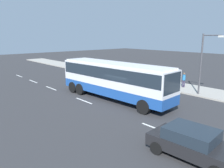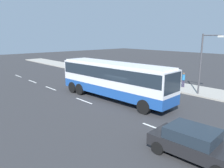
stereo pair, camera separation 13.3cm
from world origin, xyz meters
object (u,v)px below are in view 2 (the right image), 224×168
object	(u,v)px
coach_bus	(114,77)
pedestrian_near_curb	(183,79)
street_lamp	(203,59)
car_black_sedan	(194,142)

from	to	relation	value
coach_bus	pedestrian_near_curb	distance (m)	8.83
pedestrian_near_curb	street_lamp	world-z (taller)	street_lamp
coach_bus	street_lamp	distance (m)	8.61
car_black_sedan	pedestrian_near_curb	size ratio (longest dim) A/B	2.63
coach_bus	street_lamp	size ratio (longest dim) A/B	2.07
coach_bus	car_black_sedan	size ratio (longest dim) A/B	2.81
street_lamp	car_black_sedan	bearing A→B (deg)	-65.26
coach_bus	pedestrian_near_curb	xyz separation A→B (m)	(2.01, 8.54, -1.01)
pedestrian_near_curb	street_lamp	size ratio (longest dim) A/B	0.28
coach_bus	car_black_sedan	bearing A→B (deg)	-24.62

